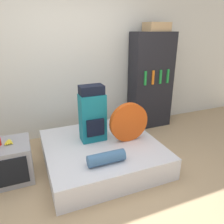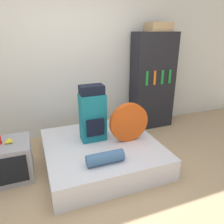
% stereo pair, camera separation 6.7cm
% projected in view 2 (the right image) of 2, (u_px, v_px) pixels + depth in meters
% --- Properties ---
extents(ground_plane, '(16.00, 16.00, 0.00)m').
position_uv_depth(ground_plane, '(104.00, 190.00, 2.63)').
color(ground_plane, tan).
extents(wall_back, '(8.00, 0.05, 2.60)m').
position_uv_depth(wall_back, '(70.00, 62.00, 3.68)').
color(wall_back, silver).
rests_on(wall_back, ground_plane).
extents(bed, '(1.56, 1.54, 0.30)m').
position_uv_depth(bed, '(102.00, 152.00, 3.15)').
color(bed, silver).
rests_on(bed, ground_plane).
extents(backpack, '(0.36, 0.25, 0.81)m').
position_uv_depth(backpack, '(93.00, 114.00, 3.07)').
color(backpack, '#14707F').
rests_on(backpack, bed).
extents(tent_bag, '(0.56, 0.08, 0.56)m').
position_uv_depth(tent_bag, '(129.00, 122.00, 3.07)').
color(tent_bag, '#D14C14').
rests_on(tent_bag, bed).
extents(sleeping_roll, '(0.46, 0.15, 0.15)m').
position_uv_depth(sleeping_roll, '(105.00, 158.00, 2.60)').
color(sleeping_roll, '#3D668E').
rests_on(sleeping_roll, bed).
extents(television, '(0.55, 0.55, 0.49)m').
position_uv_depth(television, '(9.00, 160.00, 2.79)').
color(television, '#939399').
rests_on(television, ground_plane).
extents(banana_bunch, '(0.12, 0.15, 0.03)m').
position_uv_depth(banana_bunch, '(9.00, 141.00, 2.74)').
color(banana_bunch, yellow).
rests_on(banana_bunch, television).
extents(bookshelf, '(0.79, 0.38, 1.77)m').
position_uv_depth(bookshelf, '(153.00, 82.00, 4.10)').
color(bookshelf, black).
rests_on(bookshelf, ground_plane).
extents(cardboard_box, '(0.41, 0.32, 0.15)m').
position_uv_depth(cardboard_box, '(159.00, 27.00, 3.80)').
color(cardboard_box, tan).
rests_on(cardboard_box, bookshelf).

